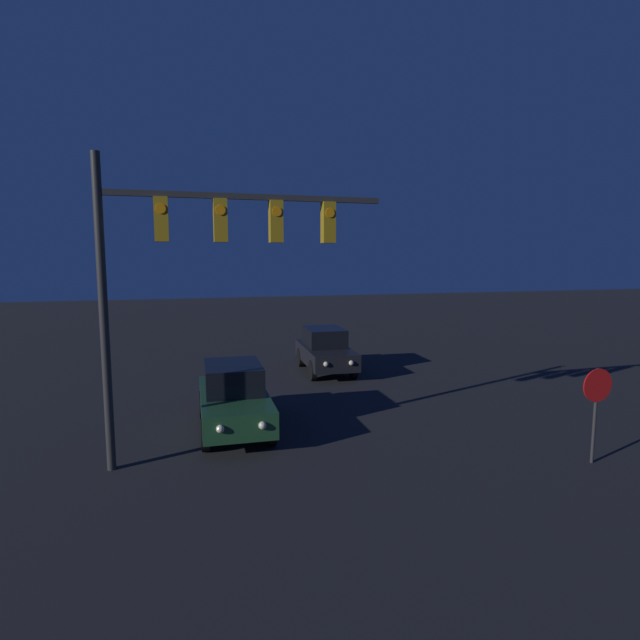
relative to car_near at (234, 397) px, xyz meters
name	(u,v)px	position (x,y,z in m)	size (l,w,h in m)	color
car_near	(234,397)	(0.00, 0.00, 0.00)	(1.80, 4.10, 1.71)	#1E4728
car_far	(325,350)	(4.12, 5.71, 0.00)	(1.88, 4.13, 1.71)	black
traffic_signal_mast	(198,251)	(-0.86, -1.77, 3.71)	(6.03, 0.30, 6.50)	#2D2D2D
stop_sign	(596,397)	(7.26, -4.25, 0.59)	(0.73, 0.07, 2.09)	#2D2D2D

